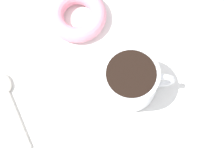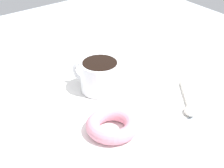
% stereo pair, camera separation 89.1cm
% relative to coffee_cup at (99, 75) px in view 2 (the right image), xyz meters
% --- Properties ---
extents(ground_plane, '(1.20, 1.20, 0.02)m').
position_rel_coffee_cup_xyz_m(ground_plane, '(0.01, -0.02, -0.05)').
color(ground_plane, '#B2BCC6').
extents(napkin, '(0.38, 0.38, 0.00)m').
position_rel_coffee_cup_xyz_m(napkin, '(0.02, -0.03, -0.04)').
color(napkin, white).
rests_on(napkin, ground_plane).
extents(coffee_cup, '(0.09, 0.11, 0.07)m').
position_rel_coffee_cup_xyz_m(coffee_cup, '(0.00, 0.00, 0.00)').
color(coffee_cup, white).
rests_on(coffee_cup, napkin).
extents(donut, '(0.10, 0.10, 0.03)m').
position_rel_coffee_cup_xyz_m(donut, '(-0.07, -0.14, -0.02)').
color(donut, pink).
rests_on(donut, napkin).
extents(spoon, '(0.09, 0.12, 0.01)m').
position_rel_coffee_cup_xyz_m(spoon, '(0.11, -0.17, -0.03)').
color(spoon, '#B7B2A8').
rests_on(spoon, napkin).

